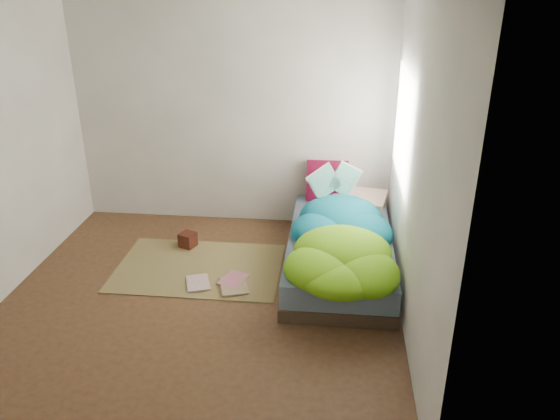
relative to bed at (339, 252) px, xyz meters
The scene contains 12 objects.
ground 1.43m from the bed, 149.45° to the right, with size 3.50×3.50×0.00m, color #472B1B.
room_walls 2.02m from the bed, 149.42° to the right, with size 3.54×3.54×2.62m.
bed is the anchor object (origin of this frame).
duvet 0.41m from the bed, 90.00° to the right, with size 0.96×1.84×0.34m, color #086281, non-canonical shape.
rug 1.39m from the bed, behind, with size 1.60×1.10×0.01m, color brown.
pillow_floral 0.84m from the bed, 75.59° to the left, with size 0.56×0.35×0.13m, color silver.
pillow_magenta 0.99m from the bed, 99.94° to the left, with size 0.45×0.14×0.45m, color #45041E.
open_book 0.82m from the bed, 98.66° to the left, with size 0.48×0.10×0.29m, color #387F29, non-canonical shape.
wooden_box 1.61m from the bed, behind, with size 0.15×0.15×0.15m, color black.
floor_book_a 1.50m from the bed, 159.65° to the right, with size 0.21×0.28×0.02m, color beige.
floor_book_b 1.15m from the bed, 161.68° to the right, with size 0.21×0.28×0.03m, color #B66986.
floor_book_c 1.21m from the bed, 153.61° to the right, with size 0.24×0.33×0.03m, color tan.
Camera 1 is at (1.14, -4.02, 2.70)m, focal length 35.00 mm.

